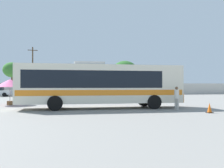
# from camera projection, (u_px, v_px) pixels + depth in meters

# --- Properties ---
(ground_plane) EXTENTS (300.00, 300.00, 0.00)m
(ground_plane) POSITION_uv_depth(u_px,v_px,m) (84.00, 100.00, 27.59)
(ground_plane) COLOR gray
(perimeter_wall) EXTENTS (80.00, 0.30, 2.20)m
(perimeter_wall) POSITION_uv_depth(u_px,v_px,m) (76.00, 89.00, 43.42)
(perimeter_wall) COLOR beige
(perimeter_wall) RESTS_ON ground_plane
(coach_bus_cream_orange) EXTENTS (12.20, 2.97, 3.48)m
(coach_bus_cream_orange) POSITION_uv_depth(u_px,v_px,m) (99.00, 84.00, 17.91)
(coach_bus_cream_orange) COLOR silver
(coach_bus_cream_orange) RESTS_ON ground_plane
(attendant_by_bus_door) EXTENTS (0.47, 0.47, 1.65)m
(attendant_by_bus_door) POSITION_uv_depth(u_px,v_px,m) (177.00, 97.00, 16.79)
(attendant_by_bus_door) COLOR #B7B2A8
(attendant_by_bus_door) RESTS_ON ground_plane
(vendor_umbrella_secondary_pink) EXTENTS (2.52, 2.52, 2.30)m
(vendor_umbrella_secondary_pink) POSITION_uv_depth(u_px,v_px,m) (10.00, 83.00, 21.11)
(vendor_umbrella_secondary_pink) COLOR gray
(vendor_umbrella_secondary_pink) RESTS_ON ground_plane
(parked_car_second_dark_blue) EXTENTS (4.36, 2.20, 1.52)m
(parked_car_second_dark_blue) POSITION_uv_depth(u_px,v_px,m) (36.00, 91.00, 39.40)
(parked_car_second_dark_blue) COLOR navy
(parked_car_second_dark_blue) RESTS_ON ground_plane
(parked_car_third_dark_blue) EXTENTS (4.19, 2.02, 1.46)m
(parked_car_third_dark_blue) POSITION_uv_depth(u_px,v_px,m) (69.00, 91.00, 40.30)
(parked_car_third_dark_blue) COLOR navy
(parked_car_third_dark_blue) RESTS_ON ground_plane
(parked_car_rightmost_maroon) EXTENTS (4.44, 2.25, 1.52)m
(parked_car_rightmost_maroon) POSITION_uv_depth(u_px,v_px,m) (105.00, 91.00, 41.83)
(parked_car_rightmost_maroon) COLOR maroon
(parked_car_rightmost_maroon) RESTS_ON ground_plane
(utility_pole_near) EXTENTS (1.80, 0.28, 9.11)m
(utility_pole_near) POSITION_uv_depth(u_px,v_px,m) (33.00, 70.00, 45.28)
(utility_pole_near) COLOR #4C3823
(utility_pole_near) RESTS_ON ground_plane
(roadside_tree_left) EXTENTS (3.25, 3.25, 6.05)m
(roadside_tree_left) POSITION_uv_depth(u_px,v_px,m) (12.00, 70.00, 43.71)
(roadside_tree_left) COLOR brown
(roadside_tree_left) RESTS_ON ground_plane
(roadside_tree_midleft) EXTENTS (3.87, 3.87, 5.83)m
(roadside_tree_midleft) POSITION_uv_depth(u_px,v_px,m) (61.00, 74.00, 49.34)
(roadside_tree_midleft) COLOR brown
(roadside_tree_midleft) RESTS_ON ground_plane
(roadside_tree_midright) EXTENTS (5.39, 5.39, 6.74)m
(roadside_tree_midright) POSITION_uv_depth(u_px,v_px,m) (125.00, 72.00, 47.93)
(roadside_tree_midright) COLOR brown
(roadside_tree_midright) RESTS_ON ground_plane
(traffic_cone_on_apron) EXTENTS (0.36, 0.36, 0.64)m
(traffic_cone_on_apron) POSITION_uv_depth(u_px,v_px,m) (210.00, 108.00, 14.92)
(traffic_cone_on_apron) COLOR black
(traffic_cone_on_apron) RESTS_ON ground_plane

